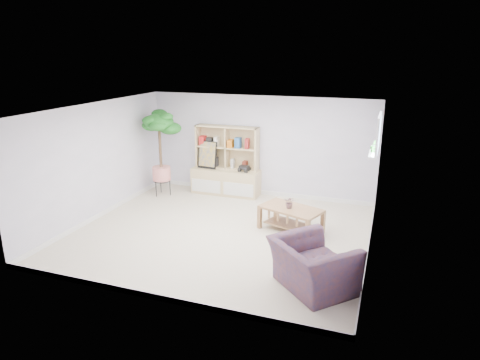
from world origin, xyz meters
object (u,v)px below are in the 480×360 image
(coffee_table, at_px, (291,219))
(floor_tree, at_px, (160,154))
(armchair, at_px, (313,262))
(storage_unit, at_px, (226,161))

(coffee_table, xyz_separation_m, floor_tree, (-3.46, 1.10, 0.80))
(floor_tree, distance_m, armchair, 5.26)
(storage_unit, bearing_deg, armchair, -52.55)
(coffee_table, height_order, armchair, armchair)
(floor_tree, bearing_deg, storage_unit, 22.87)
(storage_unit, xyz_separation_m, coffee_table, (2.02, -1.70, -0.59))
(coffee_table, distance_m, floor_tree, 3.71)
(storage_unit, height_order, coffee_table, storage_unit)
(floor_tree, height_order, armchair, floor_tree)
(floor_tree, bearing_deg, coffee_table, -17.62)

